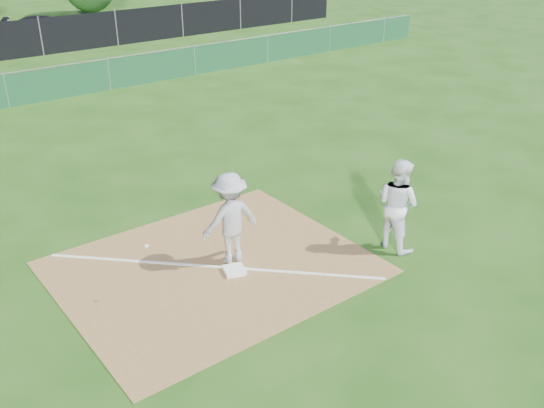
% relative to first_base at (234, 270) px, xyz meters
% --- Properties ---
extents(ground, '(90.00, 90.00, 0.00)m').
position_rel_first_base_xyz_m(ground, '(-0.24, 9.43, -0.06)').
color(ground, '#1D470F').
rests_on(ground, ground).
extents(infield_dirt, '(6.00, 5.00, 0.02)m').
position_rel_first_base_xyz_m(infield_dirt, '(-0.24, 0.43, -0.05)').
color(infield_dirt, olive).
rests_on(infield_dirt, ground).
extents(foul_line, '(5.01, 5.01, 0.01)m').
position_rel_first_base_xyz_m(foul_line, '(-0.24, 0.43, -0.04)').
color(foul_line, white).
rests_on(foul_line, infield_dirt).
extents(green_fence, '(44.00, 0.05, 1.20)m').
position_rel_first_base_xyz_m(green_fence, '(-0.24, 14.43, 0.54)').
color(green_fence, '#113E21').
rests_on(green_fence, ground).
extents(first_base, '(0.52, 0.52, 0.09)m').
position_rel_first_base_xyz_m(first_base, '(0.00, 0.00, 0.00)').
color(first_base, white).
rests_on(first_base, infield_dirt).
extents(play_at_first, '(2.68, 0.80, 1.96)m').
position_rel_first_base_xyz_m(play_at_first, '(0.21, 0.42, 0.94)').
color(play_at_first, '#B0B0B2').
rests_on(play_at_first, infield_dirt).
extents(runner, '(0.82, 1.03, 2.04)m').
position_rel_first_base_xyz_m(runner, '(3.37, -1.22, 0.96)').
color(runner, white).
rests_on(runner, ground).
extents(car_right, '(4.82, 3.37, 1.30)m').
position_rel_first_base_xyz_m(car_right, '(5.27, 26.07, 0.59)').
color(car_right, black).
rests_on(car_right, parking_lot).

